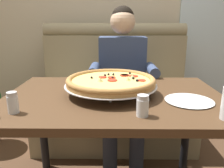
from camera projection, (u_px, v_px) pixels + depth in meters
name	position (u px, v px, depth m)	size (l,w,h in m)	color
booth_bench	(115.00, 99.00, 2.25)	(1.46, 0.78, 1.13)	#998966
dining_table	(115.00, 110.00, 1.32)	(1.25, 0.85, 0.74)	#4C331E
diner_main	(123.00, 75.00, 1.91)	(0.54, 0.64, 1.27)	#2D3342
pizza	(111.00, 81.00, 1.30)	(0.53, 0.53, 0.11)	silver
shaker_oregano	(13.00, 104.00, 1.03)	(0.05, 0.05, 0.10)	white
shaker_pepper_flakes	(143.00, 107.00, 1.00)	(0.06, 0.06, 0.10)	white
plate_near_left	(189.00, 100.00, 1.19)	(0.25, 0.25, 0.02)	white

